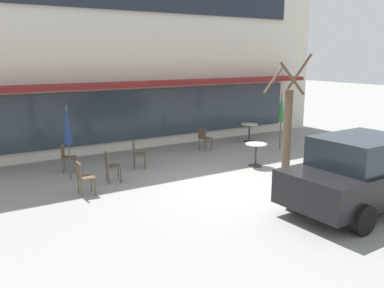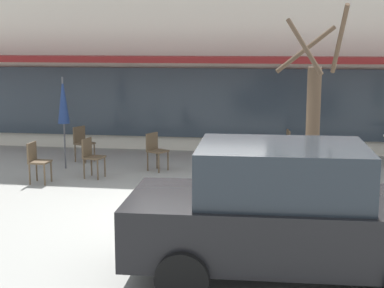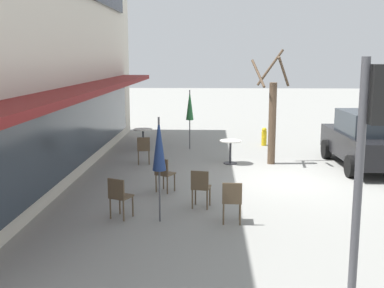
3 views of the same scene
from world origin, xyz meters
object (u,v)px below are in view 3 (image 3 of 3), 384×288
at_px(cafe_chair_3, 201,186).
at_px(fire_hydrant, 264,136).
at_px(cafe_chair_4, 119,195).
at_px(patio_umbrella_green_folded, 190,106).
at_px(cafe_chair_2, 164,172).
at_px(patio_umbrella_cream_folded, 159,145).
at_px(traffic_light_pole, 368,139).
at_px(cafe_table_streetside, 230,148).
at_px(parked_sedan, 368,140).
at_px(cafe_chair_0, 232,199).
at_px(cafe_chair_1, 144,148).
at_px(cafe_table_near_wall, 143,136).
at_px(street_tree, 272,116).

distance_m(cafe_chair_3, fire_hydrant, 8.29).
bearing_deg(fire_hydrant, cafe_chair_4, 155.52).
distance_m(patio_umbrella_green_folded, cafe_chair_2, 5.97).
bearing_deg(patio_umbrella_cream_folded, traffic_light_pole, -134.18).
relative_size(cafe_table_streetside, fire_hydrant, 1.08).
height_order(cafe_chair_2, traffic_light_pole, traffic_light_pole).
xyz_separation_m(patio_umbrella_cream_folded, cafe_chair_3, (0.93, -0.83, -1.10)).
distance_m(cafe_table_streetside, cafe_chair_3, 4.76).
bearing_deg(cafe_chair_4, cafe_table_streetside, -25.03).
height_order(cafe_table_streetside, patio_umbrella_green_folded, patio_umbrella_green_folded).
relative_size(patio_umbrella_cream_folded, fire_hydrant, 3.12).
relative_size(patio_umbrella_green_folded, patio_umbrella_cream_folded, 1.00).
height_order(traffic_light_pole, fire_hydrant, traffic_light_pole).
height_order(cafe_chair_4, traffic_light_pole, traffic_light_pole).
xyz_separation_m(cafe_chair_4, fire_hydrant, (8.76, -3.99, -0.17)).
xyz_separation_m(cafe_table_streetside, parked_sedan, (-0.37, -4.22, 0.36)).
bearing_deg(patio_umbrella_green_folded, cafe_chair_0, -171.37).
bearing_deg(cafe_chair_0, cafe_chair_1, 25.33).
bearing_deg(patio_umbrella_cream_folded, fire_hydrant, -19.30).
bearing_deg(cafe_chair_0, cafe_table_near_wall, 20.30).
bearing_deg(traffic_light_pole, patio_umbrella_green_folded, 14.70).
bearing_deg(traffic_light_pole, parked_sedan, -18.07).
relative_size(traffic_light_pole, fire_hydrant, 4.82).
distance_m(cafe_chair_4, parked_sedan, 8.49).
relative_size(cafe_chair_2, cafe_chair_4, 1.00).
xyz_separation_m(cafe_chair_0, street_tree, (5.73, -1.49, 1.01)).
distance_m(cafe_table_near_wall, patio_umbrella_cream_folded, 8.16).
distance_m(patio_umbrella_cream_folded, street_tree, 6.40).
bearing_deg(traffic_light_pole, cafe_table_near_wall, 22.86).
xyz_separation_m(cafe_table_streetside, fire_hydrant, (3.29, -1.43, -0.16)).
xyz_separation_m(patio_umbrella_cream_folded, street_tree, (5.66, -2.98, -0.09)).
distance_m(cafe_chair_1, cafe_chair_3, 4.87).
xyz_separation_m(cafe_chair_4, street_tree, (5.52, -3.86, 1.01)).
xyz_separation_m(parked_sedan, street_tree, (0.42, 2.92, 0.65)).
bearing_deg(patio_umbrella_green_folded, traffic_light_pole, -165.30).
height_order(cafe_table_near_wall, traffic_light_pole, traffic_light_pole).
xyz_separation_m(patio_umbrella_green_folded, cafe_chair_1, (-2.64, 1.36, -1.10)).
distance_m(cafe_chair_4, street_tree, 6.81).
height_order(cafe_chair_2, parked_sedan, parked_sedan).
bearing_deg(cafe_chair_4, traffic_light_pole, -128.50).
bearing_deg(cafe_table_streetside, cafe_chair_2, 152.03).
relative_size(cafe_chair_0, parked_sedan, 0.21).
height_order(cafe_chair_4, fire_hydrant, cafe_chair_4).
bearing_deg(cafe_chair_4, street_tree, -34.92).
distance_m(patio_umbrella_cream_folded, traffic_light_pole, 4.49).
bearing_deg(cafe_chair_2, cafe_table_streetside, -27.97).
xyz_separation_m(patio_umbrella_green_folded, traffic_light_pole, (-11.13, -2.92, 0.67)).
bearing_deg(fire_hydrant, patio_umbrella_cream_folded, 160.70).
height_order(cafe_chair_4, street_tree, street_tree).
bearing_deg(fire_hydrant, patio_umbrella_green_folded, 106.71).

